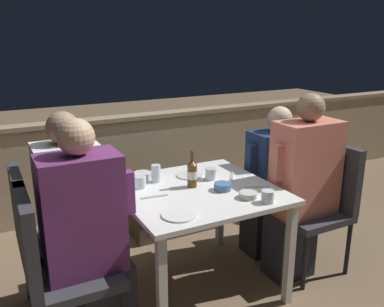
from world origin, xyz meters
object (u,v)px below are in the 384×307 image
(chair_right_near, at_px, (322,196))
(potted_plant, at_px, (295,171))
(chair_right_far, at_px, (293,180))
(person_purple_stripe, at_px, (90,236))
(chair_left_far, at_px, (41,232))
(person_white_polo, at_px, (76,212))
(person_coral_top, at_px, (301,187))
(person_navy_jumper, at_px, (272,181))
(chair_left_near, at_px, (51,261))
(beer_bottle, at_px, (192,173))

(chair_right_near, relative_size, potted_plant, 1.37)
(chair_right_near, relative_size, chair_right_far, 1.00)
(chair_right_near, bearing_deg, person_purple_stripe, -179.67)
(chair_left_far, height_order, potted_plant, chair_left_far)
(person_white_polo, relative_size, chair_right_far, 1.35)
(chair_right_near, distance_m, person_coral_top, 0.23)
(chair_right_near, distance_m, person_navy_jumper, 0.40)
(chair_left_far, xyz_separation_m, chair_right_far, (1.95, 0.00, 0.00))
(chair_left_near, relative_size, chair_left_far, 1.00)
(chair_left_near, distance_m, person_coral_top, 1.70)
(chair_right_far, bearing_deg, person_white_polo, -179.87)
(chair_right_far, distance_m, person_navy_jumper, 0.22)
(person_purple_stripe, height_order, person_navy_jumper, person_purple_stripe)
(chair_left_far, relative_size, beer_bottle, 3.85)
(chair_right_near, bearing_deg, chair_right_far, 83.87)
(chair_left_far, distance_m, potted_plant, 2.44)
(chair_left_far, relative_size, person_white_polo, 0.74)
(chair_right_near, xyz_separation_m, potted_plant, (0.48, 0.82, -0.14))
(beer_bottle, relative_size, potted_plant, 0.36)
(chair_left_near, bearing_deg, chair_right_far, 10.56)
(person_coral_top, distance_m, chair_right_far, 0.44)
(chair_left_far, distance_m, person_white_polo, 0.23)
(chair_right_far, relative_size, beer_bottle, 3.85)
(person_purple_stripe, height_order, chair_right_far, person_purple_stripe)
(person_white_polo, height_order, chair_right_near, person_white_polo)
(chair_right_near, bearing_deg, chair_left_near, -179.71)
(chair_left_far, bearing_deg, person_coral_top, -11.62)
(beer_bottle, bearing_deg, person_white_polo, 169.11)
(chair_left_far, distance_m, beer_bottle, 0.99)
(person_white_polo, xyz_separation_m, beer_bottle, (0.73, -0.14, 0.18))
(person_purple_stripe, relative_size, person_navy_jumper, 1.10)
(chair_left_near, bearing_deg, person_coral_top, 0.33)
(chair_right_near, xyz_separation_m, chair_right_far, (0.04, 0.35, 0.00))
(chair_left_near, xyz_separation_m, chair_right_near, (1.91, 0.01, 0.00))
(chair_left_far, bearing_deg, potted_plant, 11.24)
(chair_right_near, distance_m, chair_right_far, 0.36)
(person_coral_top, height_order, chair_right_far, person_coral_top)
(beer_bottle, bearing_deg, chair_left_near, -167.02)
(person_white_polo, bearing_deg, chair_left_near, -120.39)
(person_white_polo, xyz_separation_m, potted_plant, (2.18, 0.47, -0.22))
(person_coral_top, xyz_separation_m, chair_right_far, (0.25, 0.35, -0.10))
(beer_bottle, xyz_separation_m, potted_plant, (1.44, 0.62, -0.40))
(person_coral_top, relative_size, chair_right_far, 1.40)
(chair_left_near, relative_size, person_navy_jumper, 0.80)
(person_purple_stripe, xyz_separation_m, chair_right_near, (1.70, 0.01, -0.09))
(person_purple_stripe, bearing_deg, person_navy_jumper, 13.41)
(chair_left_near, xyz_separation_m, person_navy_jumper, (1.73, 0.36, 0.03))
(person_purple_stripe, distance_m, chair_right_far, 1.78)
(chair_left_near, relative_size, potted_plant, 1.37)
(chair_left_near, distance_m, chair_left_far, 0.36)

